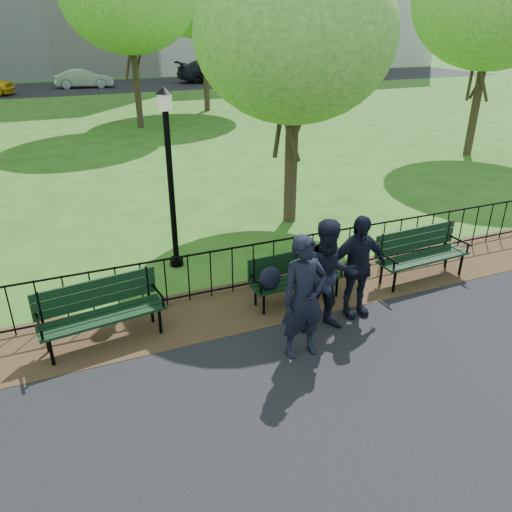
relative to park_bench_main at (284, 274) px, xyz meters
name	(u,v)px	position (x,y,z in m)	size (l,w,h in m)	color
ground	(338,339)	(0.32, -1.28, -0.58)	(120.00, 120.00, 0.00)	#295917
dirt_strip	(295,294)	(0.32, 0.22, -0.56)	(60.00, 1.60, 0.01)	#362616
far_street	(92,87)	(0.32, 33.72, -0.57)	(70.00, 9.00, 0.01)	black
iron_fence	(283,258)	(0.32, 0.72, -0.08)	(24.06, 0.06, 1.00)	black
park_bench_main	(284,274)	(0.00, 0.00, 0.00)	(1.66, 0.57, 0.93)	black
park_bench_left_a	(100,306)	(-3.01, 0.10, 0.02)	(1.91, 0.81, 1.05)	black
park_bench_right_a	(420,248)	(2.78, -0.07, 0.02)	(1.87, 0.66, 1.05)	black
lamppost	(170,175)	(-1.33, 2.21, 1.29)	(0.31, 0.31, 3.43)	black
tree_near_e	(295,36)	(1.85, 3.57, 3.60)	(4.32, 4.32, 6.02)	#2D2116
person_left	(304,298)	(-0.37, -1.38, 0.37)	(0.68, 0.45, 1.86)	black
person_mid	(329,277)	(0.28, -0.96, 0.36)	(0.90, 0.47, 1.84)	black
person_right	(357,267)	(0.93, -0.73, 0.31)	(1.02, 0.42, 1.74)	black
sedan_silver	(84,78)	(-0.17, 33.35, 0.10)	(1.41, 4.04, 1.33)	#A4A7AC
sedan_dark	(213,71)	(9.66, 33.48, 0.26)	(2.31, 5.67, 1.65)	black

